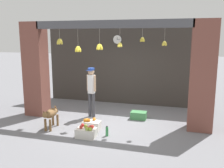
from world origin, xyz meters
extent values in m
plane|color=slate|center=(0.00, 0.00, 0.00)|extent=(60.00, 60.00, 0.00)
cube|color=#38332D|center=(0.00, 2.60, 1.61)|extent=(6.77, 0.12, 3.22)
cube|color=brown|center=(-2.74, 0.30, 1.61)|extent=(0.70, 0.60, 3.22)
cube|color=brown|center=(2.74, 0.30, 1.61)|extent=(0.70, 0.60, 3.22)
cube|color=#4C4C51|center=(0.00, 0.12, 3.10)|extent=(4.87, 0.24, 0.24)
cylinder|color=#B2AD99|center=(-1.66, 0.09, 2.82)|extent=(0.01, 0.01, 0.31)
ellipsoid|color=yellow|center=(-1.61, 0.09, 2.57)|extent=(0.14, 0.07, 0.21)
ellipsoid|color=yellow|center=(-1.64, 0.14, 2.57)|extent=(0.10, 0.13, 0.21)
ellipsoid|color=yellow|center=(-1.70, 0.12, 2.57)|extent=(0.13, 0.11, 0.22)
ellipsoid|color=yellow|center=(-1.70, 0.06, 2.57)|extent=(0.13, 0.11, 0.22)
ellipsoid|color=yellow|center=(-1.64, 0.04, 2.57)|extent=(0.10, 0.13, 0.21)
cylinder|color=#B2AD99|center=(-1.04, 0.12, 2.71)|extent=(0.01, 0.01, 0.54)
ellipsoid|color=yellow|center=(-0.99, 0.12, 2.34)|extent=(0.14, 0.08, 0.21)
ellipsoid|color=yellow|center=(-1.03, 0.18, 2.34)|extent=(0.10, 0.14, 0.22)
ellipsoid|color=yellow|center=(-1.09, 0.16, 2.34)|extent=(0.13, 0.11, 0.22)
ellipsoid|color=yellow|center=(-1.09, 0.09, 2.34)|extent=(0.13, 0.11, 0.22)
ellipsoid|color=yellow|center=(-1.03, 0.07, 2.34)|extent=(0.10, 0.14, 0.22)
cylinder|color=#B2AD99|center=(-0.33, 0.13, 2.74)|extent=(0.01, 0.01, 0.47)
ellipsoid|color=yellow|center=(-0.27, 0.13, 2.42)|extent=(0.14, 0.08, 0.21)
ellipsoid|color=yellow|center=(-0.33, 0.18, 2.42)|extent=(0.08, 0.14, 0.21)
ellipsoid|color=yellow|center=(-0.38, 0.13, 2.42)|extent=(0.14, 0.08, 0.21)
ellipsoid|color=yellow|center=(-0.33, 0.08, 2.42)|extent=(0.08, 0.14, 0.21)
cylinder|color=#B2AD99|center=(0.33, 0.09, 2.77)|extent=(0.01, 0.01, 0.42)
ellipsoid|color=yellow|center=(0.37, 0.09, 2.49)|extent=(0.10, 0.05, 0.15)
ellipsoid|color=yellow|center=(0.33, 0.13, 2.49)|extent=(0.05, 0.10, 0.15)
ellipsoid|color=yellow|center=(0.29, 0.09, 2.49)|extent=(0.10, 0.05, 0.15)
ellipsoid|color=yellow|center=(0.33, 0.05, 2.49)|extent=(0.05, 0.10, 0.15)
cylinder|color=#B2AD99|center=(1.00, 0.14, 2.84)|extent=(0.01, 0.01, 0.27)
ellipsoid|color=gold|center=(1.03, 0.14, 2.65)|extent=(0.10, 0.05, 0.15)
ellipsoid|color=gold|center=(1.01, 0.17, 2.65)|extent=(0.08, 0.09, 0.15)
ellipsoid|color=gold|center=(0.98, 0.17, 2.65)|extent=(0.08, 0.09, 0.15)
ellipsoid|color=gold|center=(0.96, 0.14, 2.65)|extent=(0.10, 0.05, 0.15)
ellipsoid|color=gold|center=(0.98, 0.10, 2.65)|extent=(0.08, 0.09, 0.15)
ellipsoid|color=gold|center=(1.01, 0.10, 2.65)|extent=(0.08, 0.09, 0.15)
cylinder|color=#B2AD99|center=(1.64, 0.15, 2.79)|extent=(0.01, 0.01, 0.37)
ellipsoid|color=yellow|center=(1.67, 0.15, 2.54)|extent=(0.10, 0.05, 0.15)
ellipsoid|color=yellow|center=(1.66, 0.19, 2.54)|extent=(0.08, 0.09, 0.16)
ellipsoid|color=yellow|center=(1.62, 0.19, 2.54)|extent=(0.08, 0.09, 0.16)
ellipsoid|color=yellow|center=(1.60, 0.15, 2.54)|extent=(0.10, 0.05, 0.15)
ellipsoid|color=yellow|center=(1.62, 0.12, 2.54)|extent=(0.08, 0.09, 0.16)
ellipsoid|color=yellow|center=(1.66, 0.12, 2.54)|extent=(0.08, 0.09, 0.16)
ellipsoid|color=brown|center=(-1.55, -0.84, 0.47)|extent=(0.29, 0.66, 0.26)
cylinder|color=brown|center=(-1.46, -1.08, 0.18)|extent=(0.07, 0.07, 0.36)
cylinder|color=brown|center=(-1.61, -1.09, 0.18)|extent=(0.07, 0.07, 0.36)
cylinder|color=brown|center=(-1.48, -0.59, 0.18)|extent=(0.07, 0.07, 0.36)
cylinder|color=brown|center=(-1.64, -0.60, 0.18)|extent=(0.07, 0.07, 0.36)
ellipsoid|color=brown|center=(-1.53, -1.19, 0.53)|extent=(0.18, 0.24, 0.17)
cone|color=brown|center=(-1.48, -1.19, 0.63)|extent=(0.06, 0.06, 0.07)
cone|color=brown|center=(-1.58, -1.20, 0.63)|extent=(0.06, 0.06, 0.07)
cylinder|color=brown|center=(-1.57, -0.49, 0.50)|extent=(0.05, 0.20, 0.26)
cylinder|color=#424247|center=(-0.70, 0.51, 0.42)|extent=(0.11, 0.11, 0.84)
cylinder|color=#424247|center=(-0.84, 0.53, 0.42)|extent=(0.11, 0.11, 0.84)
cube|color=white|center=(-0.77, 0.52, 1.15)|extent=(0.23, 0.20, 0.63)
cylinder|color=tan|center=(-0.63, 0.50, 1.19)|extent=(0.06, 0.06, 0.55)
cylinder|color=tan|center=(-0.91, 0.54, 1.19)|extent=(0.06, 0.06, 0.55)
sphere|color=tan|center=(-0.77, 0.52, 1.57)|extent=(0.22, 0.22, 0.22)
cylinder|color=#234299|center=(-0.77, 0.52, 1.67)|extent=(0.22, 0.22, 0.08)
cube|color=#234299|center=(-0.79, 0.41, 1.63)|extent=(0.20, 0.15, 0.01)
cube|color=silver|center=(-0.34, -0.62, 0.13)|extent=(0.51, 0.33, 0.26)
sphere|color=orange|center=(-0.52, -0.70, 0.30)|extent=(0.10, 0.10, 0.10)
sphere|color=orange|center=(-0.47, -0.66, 0.30)|extent=(0.10, 0.10, 0.10)
sphere|color=orange|center=(-0.41, -0.67, 0.30)|extent=(0.10, 0.10, 0.10)
sphere|color=orange|center=(-0.49, -0.70, 0.30)|extent=(0.10, 0.10, 0.10)
sphere|color=orange|center=(-0.29, -0.53, 0.30)|extent=(0.10, 0.10, 0.10)
cube|color=silver|center=(-0.28, -1.21, 0.13)|extent=(0.53, 0.37, 0.25)
sphere|color=red|center=(-0.13, -1.13, 0.30)|extent=(0.10, 0.10, 0.10)
sphere|color=#99B238|center=(-0.12, -1.31, 0.30)|extent=(0.10, 0.10, 0.10)
sphere|color=#99B238|center=(-0.32, -1.13, 0.30)|extent=(0.10, 0.10, 0.10)
sphere|color=red|center=(-0.42, -1.24, 0.30)|extent=(0.10, 0.10, 0.10)
sphere|color=red|center=(-0.17, -1.16, 0.30)|extent=(0.10, 0.10, 0.10)
sphere|color=red|center=(-0.44, -1.09, 0.30)|extent=(0.10, 0.10, 0.10)
sphere|color=#99B238|center=(-0.21, -1.31, 0.30)|extent=(0.10, 0.10, 0.10)
sphere|color=red|center=(-0.22, -1.27, 0.30)|extent=(0.10, 0.10, 0.10)
cube|color=#42844C|center=(0.83, 0.74, 0.13)|extent=(0.52, 0.34, 0.25)
cylinder|color=#38934C|center=(0.24, -0.96, 0.13)|extent=(0.08, 0.08, 0.26)
cylinder|color=black|center=(0.24, -0.96, 0.27)|extent=(0.04, 0.04, 0.03)
cylinder|color=black|center=(-0.40, 2.53, 2.62)|extent=(0.36, 0.01, 0.36)
cylinder|color=white|center=(-0.40, 2.52, 2.62)|extent=(0.34, 0.02, 0.34)
cube|color=black|center=(-0.40, 2.50, 2.66)|extent=(0.01, 0.01, 0.09)
cube|color=black|center=(-0.34, 2.50, 2.62)|extent=(0.13, 0.01, 0.01)
camera|label=1|loc=(2.19, -7.24, 2.74)|focal=40.00mm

